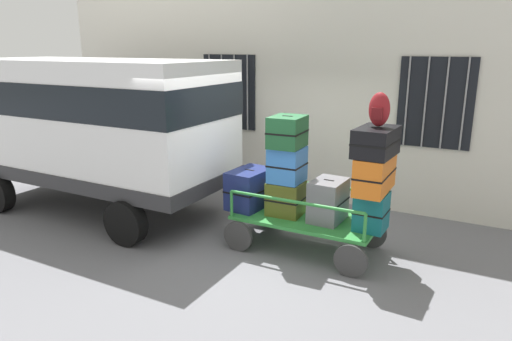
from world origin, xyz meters
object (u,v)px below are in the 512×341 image
object	(u,v)px
suitcase_left_bottom	(249,189)
suitcase_midleft_top	(287,132)
luggage_cart	(306,224)
van	(95,119)
suitcase_center_bottom	(328,200)
suitcase_midright_middle	(375,173)
backpack	(379,110)
suitcase_midleft_bottom	(286,198)
suitcase_midleft_middle	(287,164)
suitcase_midright_bottom	(371,211)
suitcase_midright_top	(376,142)

from	to	relation	value
suitcase_left_bottom	suitcase_midleft_top	world-z (taller)	suitcase_midleft_top
luggage_cart	suitcase_midleft_top	world-z (taller)	suitcase_midleft_top
van	suitcase_left_bottom	bearing A→B (deg)	2.57
van	suitcase_center_bottom	size ratio (longest dim) A/B	7.92
suitcase_midleft_top	suitcase_midright_middle	bearing A→B (deg)	2.08
suitcase_left_bottom	backpack	world-z (taller)	backpack
van	suitcase_midleft_top	distance (m)	3.67
suitcase_midleft_bottom	suitcase_midleft_middle	world-z (taller)	suitcase_midleft_middle
suitcase_midright_bottom	suitcase_midright_top	bearing A→B (deg)	-90.00
suitcase_midright_bottom	suitcase_midright_middle	distance (m)	0.52
suitcase_midleft_bottom	suitcase_left_bottom	bearing A→B (deg)	177.15
van	suitcase_midleft_middle	distance (m)	3.69
suitcase_left_bottom	suitcase_midleft_bottom	size ratio (longest dim) A/B	1.49
suitcase_midright_middle	suitcase_midleft_bottom	bearing A→B (deg)	-177.35
van	suitcase_midright_bottom	world-z (taller)	van
suitcase_midright_bottom	suitcase_midleft_bottom	bearing A→B (deg)	-179.70
suitcase_midleft_middle	suitcase_center_bottom	distance (m)	0.78
suitcase_midleft_middle	luggage_cart	bearing A→B (deg)	-0.42
van	luggage_cart	xyz separation A→B (m)	(3.98, 0.13, -1.27)
luggage_cart	suitcase_midleft_middle	bearing A→B (deg)	179.58
suitcase_center_bottom	suitcase_midright_middle	xyz separation A→B (m)	(0.63, -0.00, 0.48)
van	suitcase_midright_bottom	bearing A→B (deg)	1.30
suitcase_midleft_middle	suitcase_midright_middle	bearing A→B (deg)	1.61
luggage_cart	suitcase_midleft_bottom	distance (m)	0.47
suitcase_left_bottom	suitcase_midleft_bottom	bearing A→B (deg)	-2.85
van	suitcase_midright_top	bearing A→B (deg)	1.28
suitcase_left_bottom	suitcase_midleft_top	size ratio (longest dim) A/B	1.32
suitcase_midleft_bottom	suitcase_midleft_top	xyz separation A→B (m)	(-0.00, 0.01, 0.99)
luggage_cart	suitcase_left_bottom	world-z (taller)	suitcase_left_bottom
suitcase_midright_top	backpack	world-z (taller)	backpack
suitcase_left_bottom	suitcase_midleft_top	xyz separation A→B (m)	(0.63, -0.02, 0.95)
suitcase_midleft_middle	suitcase_midright_bottom	world-z (taller)	suitcase_midleft_middle
luggage_cart	suitcase_center_bottom	size ratio (longest dim) A/B	3.50
suitcase_midleft_middle	backpack	distance (m)	1.54
suitcase_left_bottom	van	bearing A→B (deg)	-177.43
suitcase_center_bottom	backpack	world-z (taller)	backpack
suitcase_midleft_bottom	suitcase_midleft_top	distance (m)	0.99
suitcase_midright_top	van	bearing A→B (deg)	-178.72
suitcase_midleft_bottom	suitcase_center_bottom	xyz separation A→B (m)	(0.63, 0.06, 0.05)
suitcase_midleft_top	suitcase_midright_top	xyz separation A→B (m)	(1.26, -0.01, -0.02)
backpack	suitcase_left_bottom	bearing A→B (deg)	-179.40
luggage_cart	suitcase_left_bottom	bearing A→B (deg)	179.34
suitcase_left_bottom	suitcase_midleft_top	bearing A→B (deg)	-1.72
suitcase_midright_middle	suitcase_midright_top	xyz separation A→B (m)	(0.00, -0.05, 0.44)
van	suitcase_left_bottom	size ratio (longest dim) A/B	6.26
suitcase_midleft_middle	suitcase_midright_top	xyz separation A→B (m)	(1.26, -0.02, 0.46)
suitcase_midleft_top	backpack	size ratio (longest dim) A/B	1.33
suitcase_midright_bottom	backpack	size ratio (longest dim) A/B	1.21
suitcase_center_bottom	suitcase_midleft_middle	bearing A→B (deg)	-176.75
suitcase_midleft_bottom	backpack	world-z (taller)	backpack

